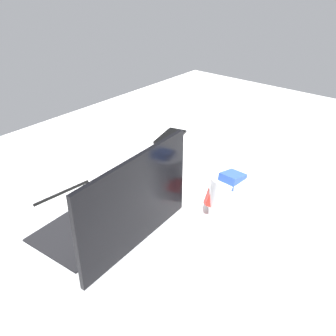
{
  "coord_description": "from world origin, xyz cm",
  "views": [
    {
      "loc": [
        86.26,
        55.67,
        74.23
      ],
      "look_at": [
        17.39,
        -1.33,
        24.0
      ],
      "focal_mm": 39.91,
      "sensor_mm": 36.0,
      "label": 1
    }
  ],
  "objects": [
    {
      "name": "charger_cable",
      "position": [
        38.74,
        -21.36,
        18.3
      ],
      "size": [
        16.99,
        2.04,
        0.6
      ],
      "primitive_type": "cube",
      "rotation": [
        0.0,
        0.0,
        -0.08
      ],
      "color": "black",
      "rests_on": "bed_mattress"
    },
    {
      "name": "bed_mattress",
      "position": [
        0.0,
        0.0,
        9.0
      ],
      "size": [
        180.0,
        140.0,
        18.0
      ],
      "primitive_type": "cube",
      "color": "white",
      "rests_on": "ground"
    },
    {
      "name": "snack_cup",
      "position": [
        18.38,
        18.22,
        23.93
      ],
      "size": [
        9.24,
        10.0,
        12.91
      ],
      "color": "silver",
      "rests_on": "bed_mattress"
    },
    {
      "name": "cell_phone",
      "position": [
        -8.53,
        -21.65,
        18.4
      ],
      "size": [
        15.26,
        10.11,
        0.8
      ],
      "primitive_type": "cube",
      "rotation": [
        0.0,
        0.0,
        4.97
      ],
      "color": "black",
      "rests_on": "bed_mattress"
    },
    {
      "name": "laptop",
      "position": [
        42.23,
        2.39,
        22.41
      ],
      "size": [
        34.58,
        25.33,
        23.0
      ],
      "rotation": [
        0.0,
        0.0,
        0.07
      ],
      "color": "#B7BABC",
      "rests_on": "bed_mattress"
    }
  ]
}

